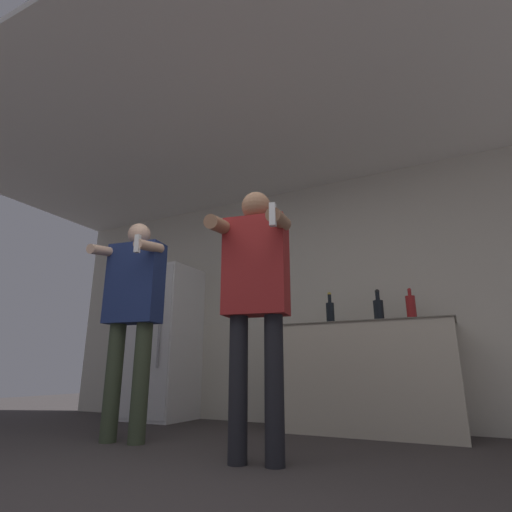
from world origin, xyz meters
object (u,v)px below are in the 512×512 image
Objects in this scene: bottle_dark_rum at (411,307)px; person_woman_foreground at (256,288)px; refrigerator at (161,341)px; bottle_amber_bourbon at (330,312)px; bottle_clear_vodka at (379,309)px; person_man_side at (133,305)px.

person_woman_foreground reaches higher than bottle_dark_rum.
refrigerator reaches higher than bottle_amber_bourbon.
bottle_clear_vodka reaches higher than bottle_dark_rum.
person_man_side is (-1.23, 0.20, 0.00)m from person_woman_foreground.
bottle_dark_rum is at bearing 0.00° from bottle_clear_vodka.
refrigerator is 5.99× the size of bottle_dark_rum.
refrigerator is at bearing 179.26° from bottle_clear_vodka.
person_woman_foreground is at bearing -36.66° from refrigerator.
bottle_dark_rum is (2.76, -0.03, 0.21)m from refrigerator.
refrigerator is 2.50m from bottle_clear_vodka.
person_man_side reaches higher than refrigerator.
bottle_amber_bourbon is at bearing 43.60° from person_man_side.
person_man_side reaches higher than person_woman_foreground.
bottle_amber_bourbon is 0.45m from bottle_clear_vodka.
person_woman_foreground is (-0.07, -1.44, -0.02)m from bottle_amber_bourbon.
person_man_side reaches higher than bottle_amber_bourbon.
bottle_dark_rum is 1.64m from person_woman_foreground.
bottle_amber_bourbon reaches higher than bottle_dark_rum.
bottle_dark_rum is at bearing -0.67° from refrigerator.
bottle_clear_vodka is 1.53m from person_woman_foreground.
bottle_amber_bourbon is at bearing -0.90° from refrigerator.
bottle_clear_vodka is 0.17× the size of person_man_side.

